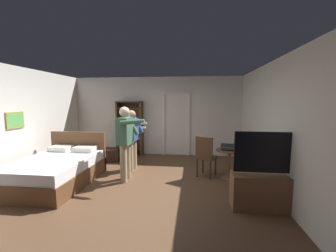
{
  "coord_description": "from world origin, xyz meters",
  "views": [
    {
      "loc": [
        1.23,
        -4.31,
        1.81
      ],
      "look_at": [
        0.65,
        0.54,
        1.24
      ],
      "focal_mm": 22.44,
      "sensor_mm": 36.0,
      "label": 1
    }
  ],
  "objects": [
    {
      "name": "ground_plane",
      "position": [
        0.0,
        0.0,
        0.0
      ],
      "size": [
        6.17,
        6.17,
        0.0
      ],
      "primitive_type": "plane",
      "color": "brown"
    },
    {
      "name": "wooden_chair",
      "position": [
        1.54,
        0.65,
        0.54
      ],
      "size": [
        0.56,
        0.56,
        0.99
      ],
      "color": "#4C331E",
      "rests_on": "ground_plane"
    },
    {
      "name": "person_striped_shirt",
      "position": [
        -0.35,
        0.98,
        0.91
      ],
      "size": [
        0.61,
        0.62,
        1.58
      ],
      "color": "tan",
      "rests_on": "ground_plane"
    },
    {
      "name": "wall_left",
      "position": [
        -2.86,
        0.0,
        1.31
      ],
      "size": [
        0.15,
        5.61,
        2.62
      ],
      "color": "silver",
      "rests_on": "ground_plane"
    },
    {
      "name": "tv_flatscreen",
      "position": [
        2.5,
        -0.76,
        0.39
      ],
      "size": [
        1.21,
        0.4,
        1.32
      ],
      "color": "brown",
      "rests_on": "ground_plane"
    },
    {
      "name": "suitcase_small",
      "position": [
        -1.23,
        1.65,
        0.19
      ],
      "size": [
        0.56,
        0.46,
        0.38
      ],
      "primitive_type": "cube",
      "rotation": [
        0.0,
        0.0,
        0.23
      ],
      "color": "black",
      "rests_on": "ground_plane"
    },
    {
      "name": "bottle_on_table",
      "position": [
        2.23,
        0.49,
        0.82
      ],
      "size": [
        0.06,
        0.06,
        0.29
      ],
      "color": "#2D571D",
      "rests_on": "side_table"
    },
    {
      "name": "suitcase_dark",
      "position": [
        -1.16,
        1.81,
        0.19
      ],
      "size": [
        0.65,
        0.37,
        0.37
      ],
      "primitive_type": "cube",
      "rotation": [
        0.0,
        0.0,
        0.13
      ],
      "color": "black",
      "rests_on": "ground_plane"
    },
    {
      "name": "bookshelf",
      "position": [
        -0.87,
        2.52,
        0.97
      ],
      "size": [
        0.86,
        0.32,
        1.81
      ],
      "color": "#4C331E",
      "rests_on": "ground_plane"
    },
    {
      "name": "person_blue_shirt",
      "position": [
        -0.27,
        0.21,
        0.98
      ],
      "size": [
        0.72,
        0.61,
        1.69
      ],
      "color": "tan",
      "rests_on": "ground_plane"
    },
    {
      "name": "wall_back",
      "position": [
        0.0,
        2.75,
        1.31
      ],
      "size": [
        5.85,
        0.12,
        2.62
      ],
      "primitive_type": "cube",
      "color": "silver",
      "rests_on": "ground_plane"
    },
    {
      "name": "laptop",
      "position": [
        2.05,
        0.53,
        0.75
      ],
      "size": [
        0.39,
        0.4,
        0.15
      ],
      "color": "black",
      "rests_on": "side_table"
    },
    {
      "name": "doorway_frame",
      "position": [
        0.67,
        2.67,
        1.22
      ],
      "size": [
        0.93,
        0.08,
        2.13
      ],
      "color": "white",
      "rests_on": "ground_plane"
    },
    {
      "name": "side_table",
      "position": [
        2.09,
        0.57,
        0.47
      ],
      "size": [
        0.63,
        0.63,
        0.7
      ],
      "color": "brown",
      "rests_on": "ground_plane"
    },
    {
      "name": "bed",
      "position": [
        -1.75,
        -0.11,
        0.3
      ],
      "size": [
        1.46,
        2.04,
        1.02
      ],
      "color": "brown",
      "rests_on": "ground_plane"
    },
    {
      "name": "wall_right",
      "position": [
        2.86,
        0.0,
        1.31
      ],
      "size": [
        0.12,
        5.61,
        2.62
      ],
      "primitive_type": "cube",
      "color": "silver",
      "rests_on": "ground_plane"
    }
  ]
}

